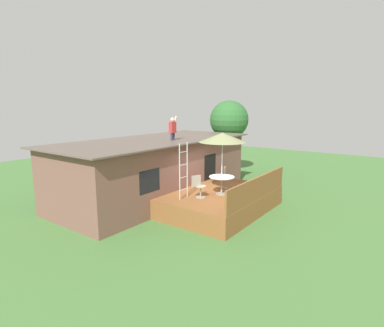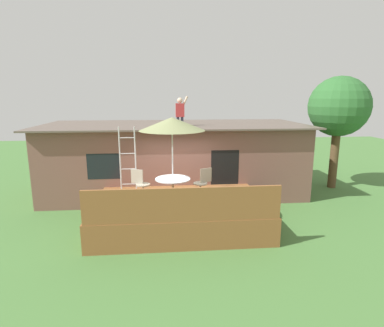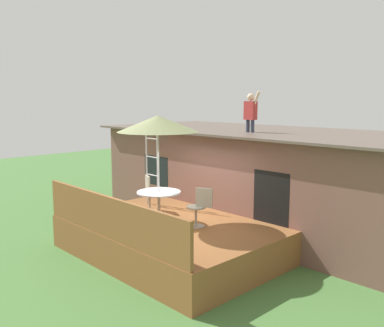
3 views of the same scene
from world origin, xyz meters
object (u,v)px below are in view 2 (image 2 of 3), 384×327
at_px(step_ladder, 128,161).
at_px(patio_chair_right, 202,183).
at_px(patio_chair_left, 141,184).
at_px(patio_table, 173,184).
at_px(person_figure, 180,110).
at_px(backyard_tree, 339,108).
at_px(patio_umbrella, 172,124).

bearing_deg(step_ladder, patio_chair_right, -11.94).
bearing_deg(patio_chair_left, step_ladder, 158.12).
distance_m(patio_table, person_figure, 3.58).
height_order(step_ladder, patio_chair_left, step_ladder).
bearing_deg(patio_table, step_ladder, 146.87).
bearing_deg(patio_chair_left, backyard_tree, 47.20).
distance_m(person_figure, backyard_tree, 6.73).
height_order(person_figure, patio_chair_left, person_figure).
height_order(patio_table, backyard_tree, backyard_tree).
height_order(patio_umbrella, step_ladder, patio_umbrella).
distance_m(patio_umbrella, backyard_tree, 8.00).
height_order(person_figure, backyard_tree, backyard_tree).
bearing_deg(patio_umbrella, patio_table, 153.43).
xyz_separation_m(patio_umbrella, step_ladder, (-1.39, 0.91, -1.25)).
xyz_separation_m(patio_chair_left, patio_chair_right, (1.90, -0.04, 0.00)).
bearing_deg(patio_table, patio_chair_left, 154.79).
bearing_deg(step_ladder, backyard_tree, 18.32).
xyz_separation_m(patio_chair_left, backyard_tree, (8.05, 3.25, 2.20)).
bearing_deg(patio_table, patio_umbrella, -26.57).
bearing_deg(patio_table, backyard_tree, 27.64).
bearing_deg(patio_table, person_figure, 82.19).
relative_size(patio_table, patio_chair_left, 1.13).
relative_size(patio_table, step_ladder, 0.47).
relative_size(person_figure, patio_chair_right, 1.21).
height_order(patio_chair_right, backyard_tree, backyard_tree).
distance_m(patio_table, patio_chair_right, 1.03).
xyz_separation_m(step_ladder, backyard_tree, (8.47, 2.80, 1.55)).
height_order(patio_table, patio_chair_right, patio_chair_right).
bearing_deg(patio_chair_left, patio_chair_right, 23.95).
distance_m(patio_chair_right, backyard_tree, 7.31).
distance_m(step_ladder, patio_chair_left, 0.89).
bearing_deg(backyard_tree, patio_table, -152.36).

